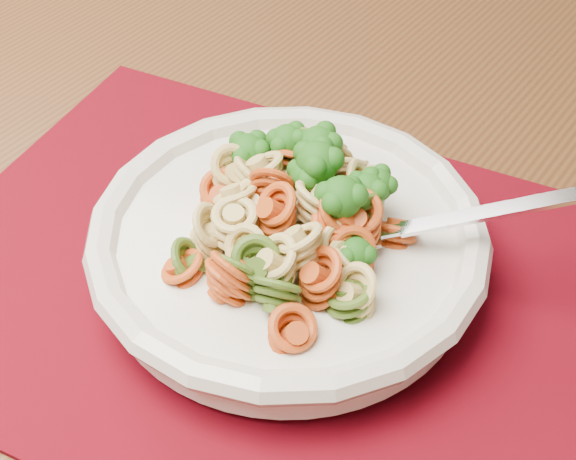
% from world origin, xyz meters
% --- Properties ---
extents(dining_table, '(1.50, 1.12, 0.70)m').
position_xyz_m(dining_table, '(0.53, 0.02, 0.60)').
color(dining_table, '#553318').
rests_on(dining_table, ground).
extents(placemat, '(0.44, 0.34, 0.00)m').
position_xyz_m(placemat, '(0.45, -0.02, 0.70)').
color(placemat, '#5C0310').
rests_on(placemat, dining_table).
extents(pasta_bowl, '(0.25, 0.25, 0.05)m').
position_xyz_m(pasta_bowl, '(0.46, -0.01, 0.73)').
color(pasta_bowl, silver).
rests_on(pasta_bowl, placemat).
extents(pasta_broccoli_heap, '(0.21, 0.21, 0.06)m').
position_xyz_m(pasta_broccoli_heap, '(0.46, -0.01, 0.75)').
color(pasta_broccoli_heap, tan).
rests_on(pasta_broccoli_heap, pasta_bowl).
extents(fork, '(0.18, 0.09, 0.08)m').
position_xyz_m(fork, '(0.51, -0.00, 0.75)').
color(fork, silver).
rests_on(fork, pasta_bowl).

